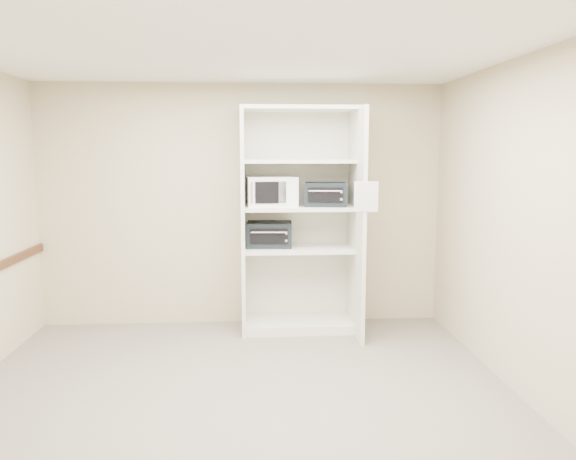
{
  "coord_description": "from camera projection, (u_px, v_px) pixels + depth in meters",
  "views": [
    {
      "loc": [
        0.12,
        -4.32,
        1.94
      ],
      "look_at": [
        0.48,
        1.38,
        1.15
      ],
      "focal_mm": 35.0,
      "sensor_mm": 36.0,
      "label": 1
    }
  ],
  "objects": [
    {
      "name": "paper_sign",
      "position": [
        366.0,
        197.0,
        5.46
      ],
      "size": [
        0.23,
        0.03,
        0.29
      ],
      "primitive_type": "cube",
      "rotation": [
        0.0,
        0.0,
        -0.09
      ],
      "color": "white",
      "rests_on": "shelving_unit"
    },
    {
      "name": "wall_front",
      "position": [
        225.0,
        294.0,
        2.36
      ],
      "size": [
        4.5,
        0.02,
        2.7
      ],
      "primitive_type": "cube",
      "color": "beige",
      "rests_on": "ground"
    },
    {
      "name": "floor",
      "position": [
        239.0,
        395.0,
        4.53
      ],
      "size": [
        4.5,
        4.0,
        0.01
      ],
      "primitive_type": "cube",
      "color": "#6B665A",
      "rests_on": "ground"
    },
    {
      "name": "microwave",
      "position": [
        272.0,
        191.0,
        6.05
      ],
      "size": [
        0.56,
        0.44,
        0.32
      ],
      "primitive_type": "cube",
      "rotation": [
        0.0,
        0.0,
        0.07
      ],
      "color": "white",
      "rests_on": "shelving_unit"
    },
    {
      "name": "ceiling",
      "position": [
        235.0,
        49.0,
        4.16
      ],
      "size": [
        4.5,
        4.0,
        0.01
      ],
      "primitive_type": "cube",
      "color": "white"
    },
    {
      "name": "shelving_unit",
      "position": [
        303.0,
        228.0,
        6.1
      ],
      "size": [
        1.24,
        0.92,
        2.42
      ],
      "color": "silver",
      "rests_on": "floor"
    },
    {
      "name": "wall_back",
      "position": [
        242.0,
        205.0,
        6.32
      ],
      "size": [
        4.5,
        0.02,
        2.7
      ],
      "primitive_type": "cube",
      "color": "beige",
      "rests_on": "ground"
    },
    {
      "name": "toaster_oven_lower",
      "position": [
        269.0,
        234.0,
        6.13
      ],
      "size": [
        0.5,
        0.39,
        0.27
      ],
      "primitive_type": "cube",
      "rotation": [
        0.0,
        0.0,
        -0.06
      ],
      "color": "black",
      "rests_on": "shelving_unit"
    },
    {
      "name": "toaster_oven_upper",
      "position": [
        325.0,
        194.0,
        6.03
      ],
      "size": [
        0.48,
        0.39,
        0.25
      ],
      "primitive_type": "cube",
      "rotation": [
        0.0,
        0.0,
        -0.14
      ],
      "color": "black",
      "rests_on": "shelving_unit"
    },
    {
      "name": "wall_right",
      "position": [
        519.0,
        227.0,
        4.48
      ],
      "size": [
        0.02,
        4.0,
        2.7
      ],
      "primitive_type": "cube",
      "color": "beige",
      "rests_on": "ground"
    }
  ]
}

